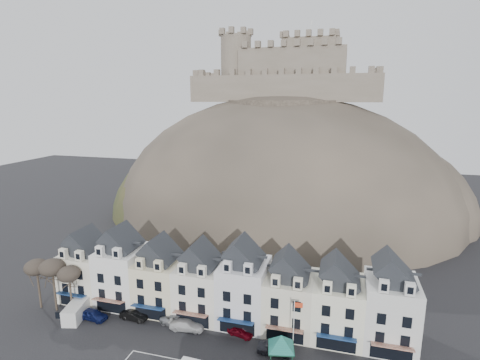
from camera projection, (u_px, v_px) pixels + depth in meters
name	position (u px, v px, depth m)	size (l,w,h in m)	color
townhouse_terrace	(224.00, 285.00, 56.62)	(54.40, 9.35, 11.80)	white
castle_hill	(284.00, 215.00, 107.32)	(100.00, 76.00, 68.00)	#353029
castle	(289.00, 72.00, 105.57)	(50.20, 22.20, 22.00)	#6A5F51
tree_left_far	(36.00, 268.00, 58.75)	(3.61, 3.61, 8.24)	#3C2E26
tree_left_mid	(52.00, 268.00, 57.89)	(3.78, 3.78, 8.64)	#3C2E26
tree_left_near	(69.00, 274.00, 57.25)	(3.43, 3.43, 7.84)	#3C2E26
bus_shelter	(281.00, 342.00, 46.66)	(6.34, 6.34, 4.11)	black
flagpole	(294.00, 324.00, 48.18)	(1.12, 0.17, 7.76)	silver
white_van	(76.00, 311.00, 57.03)	(3.48, 5.66, 2.40)	silver
car_navy	(93.00, 314.00, 56.81)	(1.87, 4.64, 1.58)	#0E1748
car_black	(134.00, 315.00, 56.70)	(1.49, 4.29, 1.41)	black
car_silver	(179.00, 320.00, 55.34)	(2.56, 5.46, 1.54)	#94979B
car_white	(187.00, 325.00, 54.26)	(2.04, 5.03, 1.46)	silver
car_maroon	(240.00, 331.00, 52.90)	(1.53, 3.81, 1.30)	#51040E
car_charcoal	(275.00, 348.00, 49.10)	(1.63, 4.66, 1.54)	black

